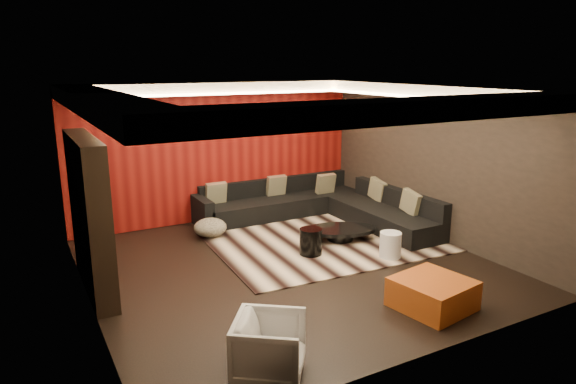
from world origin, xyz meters
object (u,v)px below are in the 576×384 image
armchair (269,347)px  coffee_table (340,234)px  drum_stool (311,241)px  orange_ottoman (433,294)px  white_side_table (390,245)px  sectional_sofa (319,208)px

armchair → coffee_table: bearing=-7.7°
drum_stool → orange_ottoman: (0.42, -2.41, -0.05)m
drum_stool → white_side_table: size_ratio=1.01×
armchair → sectional_sofa: sectional_sofa is taller
armchair → sectional_sofa: bearing=-1.2°
white_side_table → sectional_sofa: 2.38m
coffee_table → armchair: 4.34m
white_side_table → orange_ottoman: white_side_table is taller
sectional_sofa → armchair: bearing=-127.5°
coffee_table → armchair: size_ratio=1.81×
coffee_table → orange_ottoman: bearing=-98.9°
drum_stool → white_side_table: drum_stool is taller
drum_stool → armchair: bearing=-128.3°
coffee_table → sectional_sofa: sectional_sofa is taller
drum_stool → armchair: 3.49m
armchair → orange_ottoman: bearing=-46.5°
armchair → drum_stool: bearing=-1.9°
orange_ottoman → coffee_table: bearing=81.1°
drum_stool → sectional_sofa: 2.02m
drum_stool → sectional_sofa: sectional_sofa is taller
drum_stool → armchair: armchair is taller
drum_stool → sectional_sofa: (1.20, 1.63, 0.02)m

